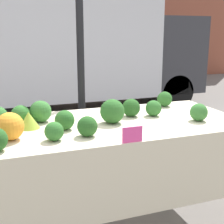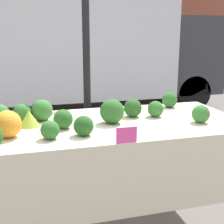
% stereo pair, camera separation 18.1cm
% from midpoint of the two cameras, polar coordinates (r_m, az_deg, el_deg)
% --- Properties ---
extents(tent_pole, '(0.07, 0.07, 2.26)m').
position_cam_midpoint_polar(tent_pole, '(3.05, -7.37, 5.71)').
color(tent_pole, black).
rests_on(tent_pole, ground_plane).
extents(parked_truck, '(4.71, 1.99, 2.54)m').
position_cam_midpoint_polar(parked_truck, '(6.70, -6.39, 12.20)').
color(parked_truck, silver).
rests_on(parked_truck, ground_plane).
extents(market_table, '(2.04, 0.99, 0.91)m').
position_cam_midpoint_polar(market_table, '(2.38, -1.59, -4.70)').
color(market_table, beige).
rests_on(market_table, ground_plane).
extents(orange_cauliflower, '(0.18, 0.18, 0.18)m').
position_cam_midpoint_polar(orange_cauliflower, '(2.12, -20.55, -2.51)').
color(orange_cauliflower, orange).
rests_on(orange_cauliflower, market_table).
extents(romanesco_head, '(0.15, 0.15, 0.12)m').
position_cam_midpoint_polar(romanesco_head, '(2.34, -17.12, -1.46)').
color(romanesco_head, '#93B238').
rests_on(romanesco_head, market_table).
extents(broccoli_head_0, '(0.17, 0.17, 0.17)m').
position_cam_midpoint_polar(broccoli_head_0, '(2.48, -15.01, 0.08)').
color(broccoli_head_0, '#336B2D').
rests_on(broccoli_head_0, market_table).
extents(broccoli_head_1, '(0.19, 0.19, 0.19)m').
position_cam_midpoint_polar(broccoli_head_1, '(2.36, -2.14, 0.10)').
color(broccoli_head_1, '#285B23').
rests_on(broccoli_head_1, market_table).
extents(broccoli_head_2, '(0.14, 0.14, 0.14)m').
position_cam_midpoint_polar(broccoli_head_2, '(2.50, 13.60, -0.06)').
color(broccoli_head_2, '#336B2D').
rests_on(broccoli_head_2, market_table).
extents(broccoli_head_3, '(0.15, 0.15, 0.15)m').
position_cam_midpoint_polar(broccoli_head_3, '(2.46, -18.39, -0.51)').
color(broccoli_head_3, '#2D6628').
rests_on(broccoli_head_3, market_table).
extents(broccoli_head_4, '(0.15, 0.15, 0.15)m').
position_cam_midpoint_polar(broccoli_head_4, '(2.56, 1.50, 0.78)').
color(broccoli_head_4, '#23511E').
rests_on(broccoli_head_4, market_table).
extents(broccoli_head_5, '(0.14, 0.14, 0.14)m').
position_cam_midpoint_polar(broccoli_head_5, '(2.24, -10.96, -1.49)').
color(broccoli_head_5, '#285B23').
rests_on(broccoli_head_5, market_table).
extents(broccoli_head_6, '(0.14, 0.14, 0.14)m').
position_cam_midpoint_polar(broccoli_head_6, '(2.95, 7.86, 2.35)').
color(broccoli_head_6, '#285B23').
rests_on(broccoli_head_6, market_table).
extents(broccoli_head_11, '(0.13, 0.13, 0.13)m').
position_cam_midpoint_polar(broccoli_head_11, '(2.59, 5.61, 0.67)').
color(broccoli_head_11, '#2D6628').
rests_on(broccoli_head_11, market_table).
extents(broccoli_head_12, '(0.12, 0.12, 0.12)m').
position_cam_midpoint_polar(broccoli_head_12, '(2.03, -13.07, -3.50)').
color(broccoli_head_12, '#2D6628').
rests_on(broccoli_head_12, market_table).
extents(broccoli_head_13, '(0.14, 0.14, 0.14)m').
position_cam_midpoint_polar(broccoli_head_13, '(2.08, -7.03, -2.65)').
color(broccoli_head_13, '#23511E').
rests_on(broccoli_head_13, market_table).
extents(price_sign, '(0.14, 0.01, 0.10)m').
position_cam_midpoint_polar(price_sign, '(1.95, 1.09, -4.18)').
color(price_sign, '#EF4793').
rests_on(price_sign, market_table).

